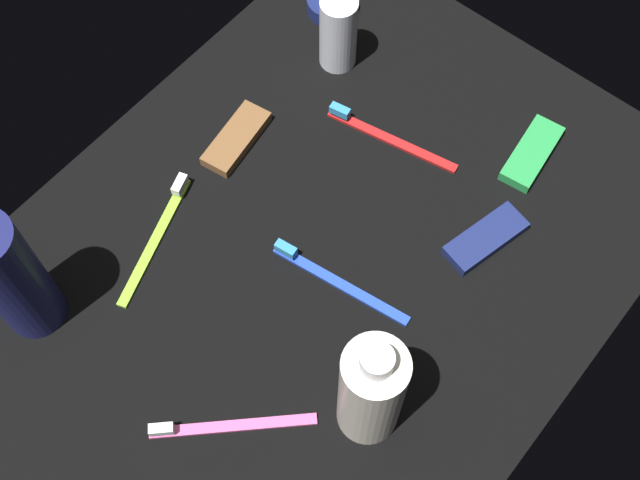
% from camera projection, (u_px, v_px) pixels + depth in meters
% --- Properties ---
extents(ground_plane, '(0.84, 0.64, 0.01)m').
position_uv_depth(ground_plane, '(320.00, 254.00, 1.00)').
color(ground_plane, black).
extents(lotion_bottle, '(0.07, 0.07, 0.22)m').
position_uv_depth(lotion_bottle, '(10.00, 277.00, 0.88)').
color(lotion_bottle, navy).
rests_on(lotion_bottle, ground_plane).
extents(bodywash_bottle, '(0.07, 0.07, 0.19)m').
position_uv_depth(bodywash_bottle, '(371.00, 391.00, 0.83)').
color(bodywash_bottle, silver).
rests_on(bodywash_bottle, ground_plane).
extents(deodorant_stick, '(0.05, 0.05, 0.11)m').
position_uv_depth(deodorant_stick, '(338.00, 32.00, 1.08)').
color(deodorant_stick, silver).
rests_on(deodorant_stick, ground_plane).
extents(toothbrush_red, '(0.05, 0.18, 0.02)m').
position_uv_depth(toothbrush_red, '(384.00, 135.00, 1.06)').
color(toothbrush_red, red).
rests_on(toothbrush_red, ground_plane).
extents(toothbrush_lime, '(0.17, 0.07, 0.02)m').
position_uv_depth(toothbrush_lime, '(159.00, 231.00, 1.00)').
color(toothbrush_lime, '#8CD133').
rests_on(toothbrush_lime, ground_plane).
extents(toothbrush_pink, '(0.14, 0.14, 0.02)m').
position_uv_depth(toothbrush_pink, '(223.00, 426.00, 0.90)').
color(toothbrush_pink, '#E55999').
rests_on(toothbrush_pink, ground_plane).
extents(toothbrush_blue, '(0.04, 0.18, 0.02)m').
position_uv_depth(toothbrush_blue, '(332.00, 278.00, 0.97)').
color(toothbrush_blue, blue).
rests_on(toothbrush_blue, ground_plane).
extents(snack_bar_navy, '(0.11, 0.06, 0.01)m').
position_uv_depth(snack_bar_navy, '(486.00, 238.00, 1.00)').
color(snack_bar_navy, navy).
rests_on(snack_bar_navy, ground_plane).
extents(snack_bar_brown, '(0.11, 0.06, 0.01)m').
position_uv_depth(snack_bar_brown, '(236.00, 139.00, 1.06)').
color(snack_bar_brown, brown).
rests_on(snack_bar_brown, ground_plane).
extents(snack_bar_green, '(0.11, 0.05, 0.01)m').
position_uv_depth(snack_bar_green, '(532.00, 153.00, 1.05)').
color(snack_bar_green, green).
rests_on(snack_bar_green, ground_plane).
extents(cream_tin_left, '(0.07, 0.07, 0.02)m').
position_uv_depth(cream_tin_left, '(331.00, 4.00, 1.15)').
color(cream_tin_left, navy).
rests_on(cream_tin_left, ground_plane).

